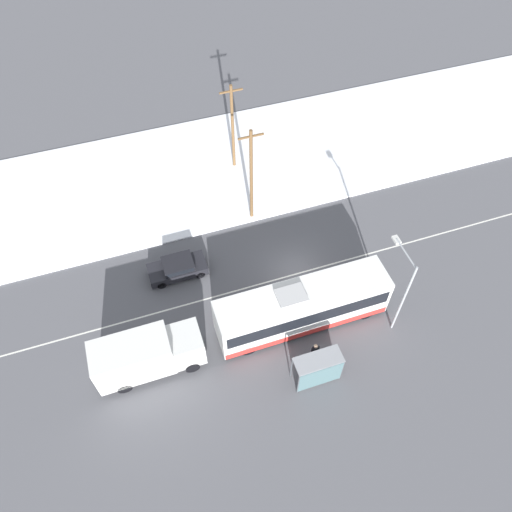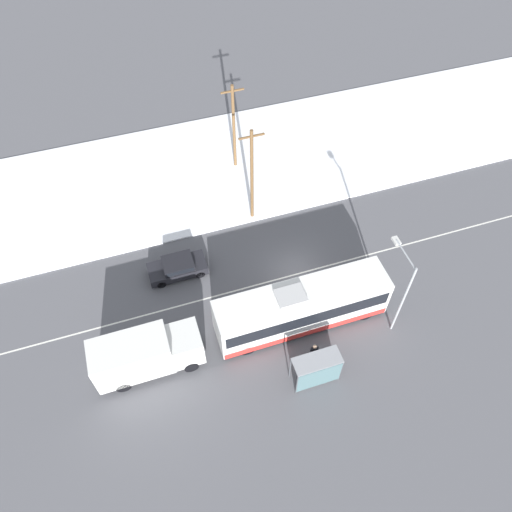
# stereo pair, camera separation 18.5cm
# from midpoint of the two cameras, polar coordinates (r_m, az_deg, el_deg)

# --- Properties ---
(ground_plane) EXTENTS (120.00, 120.00, 0.00)m
(ground_plane) POSITION_cam_midpoint_polar(r_m,az_deg,el_deg) (35.69, 4.81, -2.08)
(ground_plane) COLOR #56565B
(snow_lot) EXTENTS (80.00, 13.48, 0.12)m
(snow_lot) POSITION_cam_midpoint_polar(r_m,az_deg,el_deg) (43.50, -1.19, 10.76)
(snow_lot) COLOR white
(snow_lot) RESTS_ON ground_plane
(lane_marking_center) EXTENTS (60.00, 0.12, 0.00)m
(lane_marking_center) POSITION_cam_midpoint_polar(r_m,az_deg,el_deg) (35.69, 4.81, -2.08)
(lane_marking_center) COLOR silver
(lane_marking_center) RESTS_ON ground_plane
(city_bus) EXTENTS (11.20, 2.57, 3.56)m
(city_bus) POSITION_cam_midpoint_polar(r_m,az_deg,el_deg) (32.13, 5.39, -5.84)
(city_bus) COLOR white
(city_bus) RESTS_ON ground_plane
(box_truck) EXTENTS (6.53, 2.30, 3.21)m
(box_truck) POSITION_cam_midpoint_polar(r_m,az_deg,el_deg) (31.07, -12.42, -10.88)
(box_truck) COLOR silver
(box_truck) RESTS_ON ground_plane
(sedan_car) EXTENTS (4.07, 1.80, 1.38)m
(sedan_car) POSITION_cam_midpoint_polar(r_m,az_deg,el_deg) (35.42, -8.79, -1.23)
(sedan_car) COLOR black
(sedan_car) RESTS_ON ground_plane
(pedestrian_at_stop) EXTENTS (0.56, 0.25, 1.56)m
(pedestrian_at_stop) POSITION_cam_midpoint_polar(r_m,az_deg,el_deg) (31.59, 6.83, -10.66)
(pedestrian_at_stop) COLOR #23232D
(pedestrian_at_stop) RESTS_ON ground_plane
(bus_shelter) EXTENTS (2.88, 1.20, 2.40)m
(bus_shelter) POSITION_cam_midpoint_polar(r_m,az_deg,el_deg) (30.25, 7.28, -12.77)
(bus_shelter) COLOR gray
(bus_shelter) RESTS_ON ground_plane
(streetlamp) EXTENTS (0.36, 2.66, 6.65)m
(streetlamp) POSITION_cam_midpoint_polar(r_m,az_deg,el_deg) (31.14, 16.50, -3.18)
(streetlamp) COLOR #9EA3A8
(streetlamp) RESTS_ON ground_plane
(utility_pole_roadside) EXTENTS (1.80, 0.24, 8.32)m
(utility_pole_roadside) POSITION_cam_midpoint_polar(r_m,az_deg,el_deg) (35.94, -0.33, 9.19)
(utility_pole_roadside) COLOR brown
(utility_pole_roadside) RESTS_ON ground_plane
(utility_pole_snowlot) EXTENTS (1.80, 0.24, 7.79)m
(utility_pole_snowlot) POSITION_cam_midpoint_polar(r_m,az_deg,el_deg) (40.60, -2.41, 14.57)
(utility_pole_snowlot) COLOR brown
(utility_pole_snowlot) RESTS_ON ground_plane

